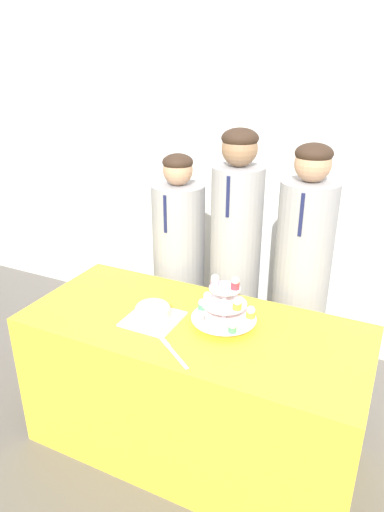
% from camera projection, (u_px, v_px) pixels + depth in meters
% --- Properties ---
extents(ground_plane, '(16.00, 16.00, 0.00)m').
position_uv_depth(ground_plane, '(160.00, 496.00, 2.17)').
color(ground_plane, '#605B56').
extents(wall_back, '(9.00, 0.06, 2.70)m').
position_uv_depth(wall_back, '(278.00, 153.00, 2.99)').
color(wall_back, silver).
rests_on(wall_back, ground_plane).
extents(table, '(1.65, 0.73, 0.76)m').
position_uv_depth(table, '(193.00, 387.00, 2.32)').
color(table, yellow).
rests_on(table, ground_plane).
extents(round_cake, '(0.25, 0.25, 0.10)m').
position_uv_depth(round_cake, '(153.00, 312.00, 2.17)').
color(round_cake, white).
rests_on(round_cake, table).
extents(cake_knife, '(0.21, 0.16, 0.01)m').
position_uv_depth(cake_knife, '(169.00, 348.00, 1.98)').
color(cake_knife, silver).
rests_on(cake_knife, table).
extents(cupcake_stand, '(0.31, 0.31, 0.26)m').
position_uv_depth(cupcake_stand, '(225.00, 305.00, 2.11)').
color(cupcake_stand, silver).
rests_on(cupcake_stand, table).
extents(student_0, '(0.32, 0.32, 1.43)m').
position_uv_depth(student_0, '(179.00, 275.00, 2.87)').
color(student_0, '#939399').
rests_on(student_0, ground_plane).
extents(student_1, '(0.29, 0.30, 1.59)m').
position_uv_depth(student_1, '(235.00, 272.00, 2.69)').
color(student_1, '#939399').
rests_on(student_1, ground_plane).
extents(student_2, '(0.31, 0.31, 1.54)m').
position_uv_depth(student_2, '(300.00, 290.00, 2.54)').
color(student_2, '#939399').
rests_on(student_2, ground_plane).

